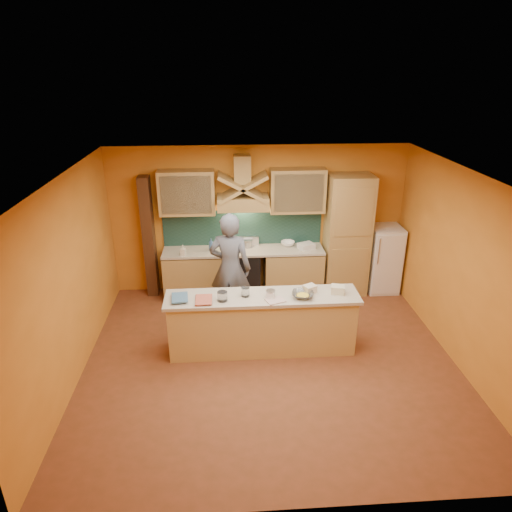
{
  "coord_description": "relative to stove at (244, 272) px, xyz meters",
  "views": [
    {
      "loc": [
        -0.6,
        -5.69,
        4.14
      ],
      "look_at": [
        -0.15,
        0.9,
        1.33
      ],
      "focal_mm": 32.0,
      "sensor_mm": 36.0,
      "label": 1
    }
  ],
  "objects": [
    {
      "name": "person",
      "position": [
        -0.26,
        -0.94,
        0.52
      ],
      "size": [
        0.79,
        0.61,
        1.93
      ],
      "primitive_type": "imported",
      "rotation": [
        0.0,
        0.0,
        2.92
      ],
      "color": "slate",
      "rests_on": "floor"
    },
    {
      "name": "island_top",
      "position": [
        0.2,
        -1.9,
        0.47
      ],
      "size": [
        2.9,
        0.62,
        0.05
      ],
      "primitive_type": "cube",
      "color": "beige",
      "rests_on": "island_body"
    },
    {
      "name": "jar_small",
      "position": [
        -0.05,
        -1.89,
        0.56
      ],
      "size": [
        0.14,
        0.14,
        0.14
      ],
      "primitive_type": "cylinder",
      "rotation": [
        0.0,
        0.0,
        -0.14
      ],
      "color": "white",
      "rests_on": "island_top"
    },
    {
      "name": "wall_front",
      "position": [
        0.3,
        -4.7,
        0.95
      ],
      "size": [
        5.5,
        0.02,
        2.8
      ],
      "primitive_type": "cube",
      "color": "orange",
      "rests_on": "floor"
    },
    {
      "name": "soap_bottle_a",
      "position": [
        -1.1,
        -0.2,
        0.57
      ],
      "size": [
        0.1,
        0.1,
        0.2
      ],
      "primitive_type": "imported",
      "rotation": [
        0.0,
        0.0,
        -0.19
      ],
      "color": "silver",
      "rests_on": "counter_top"
    },
    {
      "name": "pot_small",
      "position": [
        0.08,
        0.13,
        0.52
      ],
      "size": [
        0.2,
        0.2,
        0.14
      ],
      "primitive_type": "cylinder",
      "rotation": [
        0.0,
        0.0,
        -0.06
      ],
      "color": "#ACACB3",
      "rests_on": "stove"
    },
    {
      "name": "wall_back",
      "position": [
        0.3,
        0.3,
        0.95
      ],
      "size": [
        5.5,
        0.02,
        2.8
      ],
      "primitive_type": "cube",
      "color": "orange",
      "rests_on": "floor"
    },
    {
      "name": "upper_cabinet_left",
      "position": [
        -1.0,
        0.12,
        1.55
      ],
      "size": [
        1.0,
        0.35,
        0.8
      ],
      "primitive_type": "cube",
      "color": "tan",
      "rests_on": "wall_back"
    },
    {
      "name": "dish_rack",
      "position": [
        1.18,
        -0.03,
        0.52
      ],
      "size": [
        0.35,
        0.32,
        0.1
      ],
      "primitive_type": "cube",
      "rotation": [
        0.0,
        0.0,
        0.42
      ],
      "color": "silver",
      "rests_on": "counter_top"
    },
    {
      "name": "fridge",
      "position": [
        2.7,
        0.0,
        0.2
      ],
      "size": [
        0.58,
        0.6,
        1.3
      ],
      "primitive_type": "cube",
      "color": "white",
      "rests_on": "floor"
    },
    {
      "name": "stove",
      "position": [
        0.0,
        0.0,
        0.0
      ],
      "size": [
        0.6,
        0.58,
        0.9
      ],
      "primitive_type": "cube",
      "color": "black",
      "rests_on": "floor"
    },
    {
      "name": "pot_large",
      "position": [
        -0.14,
        -0.03,
        0.53
      ],
      "size": [
        0.26,
        0.26,
        0.15
      ],
      "primitive_type": "cylinder",
      "rotation": [
        0.0,
        0.0,
        -0.2
      ],
      "color": "#BAB9C1",
      "rests_on": "stove"
    },
    {
      "name": "base_cabinet_left",
      "position": [
        -0.95,
        0.0,
        -0.02
      ],
      "size": [
        1.1,
        0.6,
        0.86
      ],
      "primitive_type": "cube",
      "color": "tan",
      "rests_on": "floor"
    },
    {
      "name": "book_lower",
      "position": [
        -0.79,
        -2.01,
        0.51
      ],
      "size": [
        0.25,
        0.33,
        0.03
      ],
      "primitive_type": "imported",
      "rotation": [
        0.0,
        0.0,
        0.01
      ],
      "color": "#BA5742",
      "rests_on": "island_top"
    },
    {
      "name": "pantry_column",
      "position": [
        1.95,
        0.0,
        0.7
      ],
      "size": [
        0.8,
        0.6,
        2.3
      ],
      "primitive_type": "cube",
      "color": "tan",
      "rests_on": "floor"
    },
    {
      "name": "bowl_back",
      "position": [
        0.85,
        0.14,
        0.51
      ],
      "size": [
        0.35,
        0.35,
        0.08
      ],
      "primitive_type": "imported",
      "rotation": [
        0.0,
        0.0,
        -0.41
      ],
      "color": "white",
      "rests_on": "counter_top"
    },
    {
      "name": "mixing_bowl",
      "position": [
        0.79,
        -1.98,
        0.53
      ],
      "size": [
        0.37,
        0.37,
        0.08
      ],
      "primitive_type": "imported",
      "rotation": [
        0.0,
        0.0,
        -0.21
      ],
      "color": "silver",
      "rests_on": "island_top"
    },
    {
      "name": "counter_top",
      "position": [
        -0.0,
        0.0,
        0.45
      ],
      "size": [
        3.0,
        0.62,
        0.04
      ],
      "primitive_type": "cube",
      "color": "beige",
      "rests_on": "base_cabinet_left"
    },
    {
      "name": "jar_large",
      "position": [
        -0.39,
        -2.01,
        0.57
      ],
      "size": [
        0.17,
        0.17,
        0.14
      ],
      "primitive_type": "cylinder",
      "rotation": [
        0.0,
        0.0,
        0.17
      ],
      "color": "silver",
      "rests_on": "island_top"
    },
    {
      "name": "floor",
      "position": [
        0.3,
        -2.2,
        -0.45
      ],
      "size": [
        5.5,
        5.0,
        0.01
      ],
      "primitive_type": "cube",
      "color": "brown",
      "rests_on": "ground"
    },
    {
      "name": "range_hood",
      "position": [
        0.0,
        0.05,
        1.37
      ],
      "size": [
        0.92,
        0.5,
        0.24
      ],
      "primitive_type": "cube",
      "color": "tan",
      "rests_on": "wall_back"
    },
    {
      "name": "grocery_bag_a",
      "position": [
        0.92,
        -1.84,
        0.55
      ],
      "size": [
        0.22,
        0.21,
        0.12
      ],
      "primitive_type": "cube",
      "rotation": [
        0.0,
        0.0,
        0.49
      ],
      "color": "beige",
      "rests_on": "island_top"
    },
    {
      "name": "wall_left",
      "position": [
        -2.45,
        -2.2,
        0.95
      ],
      "size": [
        0.02,
        5.0,
        2.8
      ],
      "primitive_type": "cube",
      "color": "orange",
      "rests_on": "floor"
    },
    {
      "name": "wall_right",
      "position": [
        3.05,
        -2.2,
        0.95
      ],
      "size": [
        0.02,
        5.0,
        2.8
      ],
      "primitive_type": "cube",
      "color": "orange",
      "rests_on": "floor"
    },
    {
      "name": "ceiling",
      "position": [
        0.3,
        -2.2,
        2.35
      ],
      "size": [
        5.5,
        5.0,
        0.01
      ],
      "primitive_type": "cube",
      "color": "white",
      "rests_on": "wall_back"
    },
    {
      "name": "soap_bottle_b",
      "position": [
        -0.6,
        -0.01,
        0.59
      ],
      "size": [
        0.1,
        0.1,
        0.24
      ],
      "primitive_type": "imported",
      "rotation": [
        0.0,
        0.0,
        0.11
      ],
      "color": "#375F98",
      "rests_on": "counter_top"
    },
    {
      "name": "hood_chimney",
      "position": [
        0.0,
        0.15,
        1.95
      ],
      "size": [
        0.3,
        0.3,
        0.5
      ],
      "primitive_type": "cube",
      "color": "tan",
      "rests_on": "wall_back"
    },
    {
      "name": "upper_cabinet_right",
      "position": [
        1.0,
        0.12,
        1.55
      ],
      "size": [
        1.0,
        0.35,
        0.8
      ],
      "primitive_type": "cube",
      "color": "tan",
      "rests_on": "wall_back"
    },
    {
      "name": "book_upper",
      "position": [
        -1.13,
        -1.96,
        0.53
      ],
      "size": [
        0.27,
        0.34,
        0.02
      ],
      "primitive_type": "imported",
      "rotation": [
        0.0,
        0.0,
        0.1
      ],
      "color": "#416A90",
      "rests_on": "island_top"
    },
    {
      "name": "base_cabinet_right",
      "position": [
        0.95,
        0.0,
        -0.02
      ],
      "size": [
        1.1,
        0.6,
        0.86
      ],
      "primitive_type": "cube",
      "color": "tan",
      "rests_on": "floor"
    },
    {
      "name": "kitchen_scale",
      "position": [
        0.31,
        -1.97,
        0.54
      ],
      "size": [
        0.15,
        0.15,
        0.1
      ],
      "primitive_type": "cube",
      "rotation": [
        0.0,
        0.0,
        -0.27
      ],
      "color": "white",
      "rests_on": "island_top"
    },
    {
      "name": "island_body",
      "position": [
        0.2,
        -1.9,
        -0.01
      ],
      "size": [
        2.8,
        0.55,
        0.88
      ],
      "primitive_type": "cube",
      "color": "#D6B56E",
      "rests_on": "floor"
    },
    {
      "name": "backsplash",
      "position": [
        -0.0,
        0.28,
        0.8
      ],
      "size": [
        3.0,
        0.03,
        0.7
      ],
      "primitive_type": "cube",
      "color": "#183631",
      "rests_on": "wall_back"
    },
    {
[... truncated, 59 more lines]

